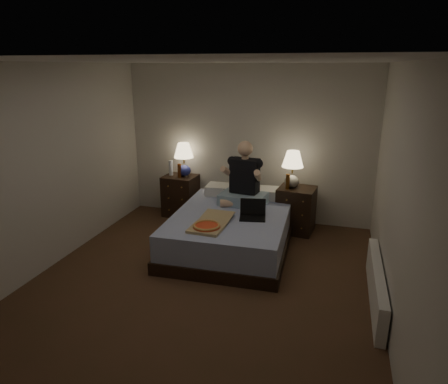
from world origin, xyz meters
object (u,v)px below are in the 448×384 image
(lamp_left, at_px, (184,160))
(laptop, at_px, (253,210))
(pizza_box, at_px, (207,226))
(nightstand_right, at_px, (296,210))
(bed, at_px, (231,230))
(lamp_right, at_px, (292,169))
(beer_bottle_right, at_px, (288,182))
(radiator, at_px, (376,285))
(water_bottle, at_px, (171,168))
(person, at_px, (244,173))
(soda_can, at_px, (185,174))
(nightstand_left, at_px, (181,195))
(beer_bottle_left, at_px, (179,171))

(lamp_left, bearing_deg, laptop, -38.90)
(pizza_box, bearing_deg, nightstand_right, 60.06)
(bed, bearing_deg, lamp_right, 48.01)
(beer_bottle_right, bearing_deg, radiator, -53.69)
(water_bottle, height_order, person, person)
(pizza_box, bearing_deg, radiator, -4.41)
(beer_bottle_right, distance_m, person, 0.70)
(nightstand_right, distance_m, beer_bottle_right, 0.49)
(laptop, relative_size, radiator, 0.21)
(bed, xyz_separation_m, beer_bottle_right, (0.67, 0.73, 0.56))
(water_bottle, bearing_deg, lamp_right, -4.78)
(soda_can, height_order, radiator, soda_can)
(beer_bottle_right, height_order, person, person)
(laptop, distance_m, pizza_box, 0.70)
(bed, relative_size, nightstand_right, 2.92)
(nightstand_left, height_order, soda_can, soda_can)
(water_bottle, distance_m, laptop, 2.02)
(bed, bearing_deg, beer_bottle_left, 139.19)
(nightstand_right, xyz_separation_m, lamp_left, (-1.90, 0.18, 0.62))
(lamp_left, xyz_separation_m, person, (1.16, -0.60, 0.00))
(water_bottle, xyz_separation_m, pizza_box, (1.19, -1.66, -0.27))
(beer_bottle_left, height_order, pizza_box, beer_bottle_left)
(lamp_left, xyz_separation_m, beer_bottle_left, (-0.04, -0.10, -0.17))
(lamp_left, bearing_deg, radiator, -32.91)
(nightstand_left, height_order, nightstand_right, nightstand_right)
(bed, height_order, water_bottle, water_bottle)
(water_bottle, xyz_separation_m, beer_bottle_left, (0.19, -0.09, -0.01))
(soda_can, xyz_separation_m, beer_bottle_right, (1.73, -0.26, 0.07))
(nightstand_right, distance_m, water_bottle, 2.19)
(nightstand_left, height_order, water_bottle, water_bottle)
(nightstand_left, xyz_separation_m, lamp_right, (1.88, -0.18, 0.63))
(beer_bottle_right, bearing_deg, bed, -132.28)
(lamp_right, distance_m, beer_bottle_right, 0.20)
(water_bottle, bearing_deg, laptop, -34.55)
(lamp_right, height_order, pizza_box, lamp_right)
(soda_can, relative_size, radiator, 0.06)
(soda_can, bearing_deg, nightstand_right, -4.85)
(bed, bearing_deg, nightstand_right, 44.39)
(pizza_box, bearing_deg, soda_can, 122.02)
(nightstand_left, relative_size, water_bottle, 2.77)
(bed, height_order, nightstand_left, nightstand_left)
(nightstand_right, xyz_separation_m, pizza_box, (-0.95, -1.48, 0.20))
(bed, relative_size, person, 2.19)
(radiator, bearing_deg, water_bottle, 149.14)
(bed, bearing_deg, beer_bottle_right, 45.94)
(beer_bottle_right, relative_size, person, 0.25)
(beer_bottle_right, bearing_deg, person, -152.84)
(pizza_box, bearing_deg, nightstand_left, 124.28)
(nightstand_right, relative_size, beer_bottle_right, 3.04)
(nightstand_left, relative_size, beer_bottle_right, 3.01)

